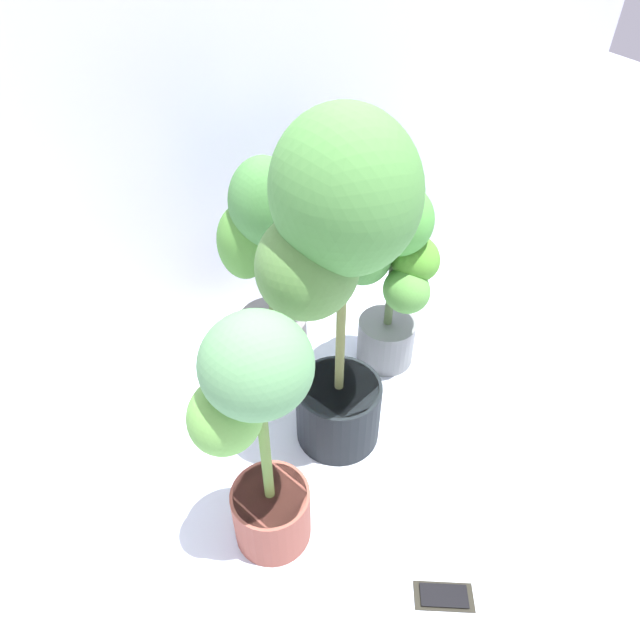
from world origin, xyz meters
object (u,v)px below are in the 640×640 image
at_px(potted_plant_center, 335,263).
at_px(cell_phone, 444,596).
at_px(potted_plant_back_right, 392,272).
at_px(potted_plant_front_left, 257,431).
at_px(potted_plant_back_center, 269,264).

distance_m(potted_plant_center, cell_phone, 0.85).
xyz_separation_m(potted_plant_center, potted_plant_back_right, (0.31, 0.22, -0.26)).
distance_m(potted_plant_front_left, cell_phone, 0.63).
distance_m(potted_plant_back_right, cell_phone, 0.91).
height_order(potted_plant_center, potted_plant_front_left, potted_plant_center).
height_order(potted_plant_front_left, potted_plant_back_right, potted_plant_front_left).
bearing_deg(potted_plant_back_center, potted_plant_back_right, -25.41).
relative_size(potted_plant_center, potted_plant_front_left, 1.37).
bearing_deg(potted_plant_front_left, potted_plant_center, 37.10).
bearing_deg(potted_plant_back_center, potted_plant_front_left, -113.36).
height_order(potted_plant_center, cell_phone, potted_plant_center).
bearing_deg(potted_plant_back_center, potted_plant_center, -84.83).
bearing_deg(potted_plant_center, potted_plant_front_left, -142.90).
bearing_deg(potted_plant_back_center, cell_phone, -86.03).
height_order(potted_plant_back_right, cell_phone, potted_plant_back_right).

